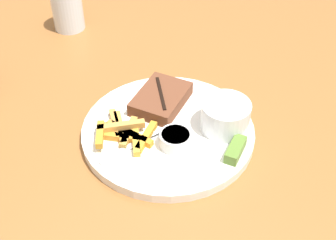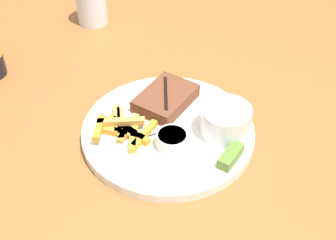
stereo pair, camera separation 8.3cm
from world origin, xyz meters
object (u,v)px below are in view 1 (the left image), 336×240
at_px(steak_portion, 161,99).
at_px(fork_utensil, 130,147).
at_px(dinner_plate, 168,132).
at_px(dipping_sauce_cup, 175,139).
at_px(drinking_glass, 67,10).
at_px(coleslaw_cup, 225,114).
at_px(pickle_spear, 236,150).

height_order(steak_portion, fork_utensil, steak_portion).
xyz_separation_m(dinner_plate, dipping_sauce_cup, (-0.02, -0.04, 0.02)).
distance_m(steak_portion, drinking_glass, 0.39).
height_order(dinner_plate, fork_utensil, fork_utensil).
relative_size(dinner_plate, drinking_glass, 3.22).
xyz_separation_m(coleslaw_cup, pickle_spear, (-0.04, -0.06, -0.02)).
bearing_deg(pickle_spear, coleslaw_cup, 53.48).
distance_m(steak_portion, fork_utensil, 0.13).
relative_size(dipping_sauce_cup, fork_utensil, 0.41).
bearing_deg(pickle_spear, dinner_plate, 103.83).
height_order(steak_portion, drinking_glass, drinking_glass).
height_order(steak_portion, pickle_spear, steak_portion).
relative_size(dinner_plate, pickle_spear, 4.99).
xyz_separation_m(dinner_plate, fork_utensil, (-0.08, 0.01, 0.01)).
xyz_separation_m(dipping_sauce_cup, fork_utensil, (-0.06, 0.05, -0.01)).
height_order(steak_portion, dipping_sauce_cup, steak_portion).
distance_m(dinner_plate, pickle_spear, 0.13).
bearing_deg(drinking_glass, dinner_plate, -104.84).
distance_m(dipping_sauce_cup, fork_utensil, 0.08).
bearing_deg(pickle_spear, drinking_glass, 81.50).
bearing_deg(fork_utensil, dipping_sauce_cup, -31.95).
relative_size(steak_portion, coleslaw_cup, 1.53).
xyz_separation_m(coleslaw_cup, drinking_glass, (0.04, 0.50, 0.00)).
bearing_deg(drinking_glass, fork_utensil, -115.04).
bearing_deg(dinner_plate, drinking_glass, 75.16).
distance_m(dipping_sauce_cup, pickle_spear, 0.10).
bearing_deg(dinner_plate, steak_portion, 54.34).
bearing_deg(coleslaw_cup, dinner_plate, 135.34).
bearing_deg(steak_portion, fork_utensil, -161.00).
relative_size(steak_portion, dipping_sauce_cup, 2.44).
distance_m(dinner_plate, coleslaw_cup, 0.11).
height_order(coleslaw_cup, fork_utensil, coleslaw_cup).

